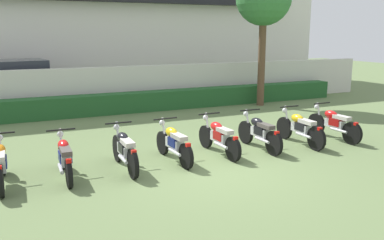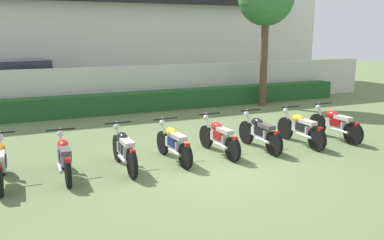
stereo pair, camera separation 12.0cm
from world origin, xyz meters
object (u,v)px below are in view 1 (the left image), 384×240
(motorcycle_in_row_2, at_px, (125,149))
(parked_car, at_px, (14,85))
(motorcycle_in_row_1, at_px, (65,157))
(motorcycle_in_row_6, at_px, (300,128))
(motorcycle_in_row_0, at_px, (0,163))
(motorcycle_in_row_3, at_px, (174,143))
(motorcycle_in_row_7, at_px, (334,123))
(motorcycle_in_row_4, at_px, (219,137))
(motorcycle_in_row_5, at_px, (259,132))

(motorcycle_in_row_2, bearing_deg, parked_car, 12.32)
(motorcycle_in_row_1, distance_m, motorcycle_in_row_6, 6.07)
(motorcycle_in_row_2, bearing_deg, motorcycle_in_row_0, 88.99)
(motorcycle_in_row_1, bearing_deg, motorcycle_in_row_0, 88.24)
(motorcycle_in_row_1, relative_size, motorcycle_in_row_6, 0.91)
(motorcycle_in_row_3, bearing_deg, motorcycle_in_row_6, -93.60)
(motorcycle_in_row_3, relative_size, motorcycle_in_row_7, 0.95)
(motorcycle_in_row_1, distance_m, motorcycle_in_row_3, 2.46)
(motorcycle_in_row_3, xyz_separation_m, motorcycle_in_row_4, (1.21, 0.06, 0.00))
(parked_car, distance_m, motorcycle_in_row_3, 9.48)
(motorcycle_in_row_0, distance_m, motorcycle_in_row_6, 7.27)
(parked_car, bearing_deg, motorcycle_in_row_1, -94.23)
(motorcycle_in_row_2, bearing_deg, motorcycle_in_row_6, -88.67)
(motorcycle_in_row_2, bearing_deg, motorcycle_in_row_1, 90.53)
(motorcycle_in_row_0, distance_m, motorcycle_in_row_2, 2.46)
(motorcycle_in_row_6, bearing_deg, motorcycle_in_row_3, 89.77)
(motorcycle_in_row_2, bearing_deg, motorcycle_in_row_7, -88.41)
(parked_car, height_order, motorcycle_in_row_2, parked_car)
(motorcycle_in_row_5, bearing_deg, motorcycle_in_row_3, 89.64)
(motorcycle_in_row_4, bearing_deg, motorcycle_in_row_6, -94.47)
(motorcycle_in_row_6, height_order, motorcycle_in_row_7, same)
(motorcycle_in_row_5, xyz_separation_m, motorcycle_in_row_7, (2.47, -0.01, 0.00))
(motorcycle_in_row_2, xyz_separation_m, motorcycle_in_row_6, (4.81, 0.06, -0.00))
(motorcycle_in_row_4, bearing_deg, motorcycle_in_row_0, 88.88)
(motorcycle_in_row_2, distance_m, motorcycle_in_row_3, 1.20)
(motorcycle_in_row_2, relative_size, motorcycle_in_row_5, 1.01)
(motorcycle_in_row_0, bearing_deg, motorcycle_in_row_5, -88.04)
(motorcycle_in_row_4, bearing_deg, motorcycle_in_row_7, -93.00)
(motorcycle_in_row_4, bearing_deg, parked_car, 23.56)
(motorcycle_in_row_1, distance_m, motorcycle_in_row_4, 3.67)
(motorcycle_in_row_1, relative_size, motorcycle_in_row_5, 0.95)
(motorcycle_in_row_2, height_order, motorcycle_in_row_6, motorcycle_in_row_2)
(motorcycle_in_row_1, xyz_separation_m, motorcycle_in_row_6, (6.07, 0.06, 0.02))
(motorcycle_in_row_4, distance_m, motorcycle_in_row_6, 2.40)
(parked_car, distance_m, motorcycle_in_row_4, 9.89)
(motorcycle_in_row_4, bearing_deg, motorcycle_in_row_5, -94.28)
(parked_car, bearing_deg, motorcycle_in_row_3, -79.19)
(parked_car, xyz_separation_m, motorcycle_in_row_0, (-0.58, -8.99, -0.49))
(motorcycle_in_row_0, height_order, motorcycle_in_row_2, motorcycle_in_row_2)
(motorcycle_in_row_0, xyz_separation_m, motorcycle_in_row_6, (7.27, -0.01, 0.00))
(motorcycle_in_row_0, height_order, motorcycle_in_row_1, motorcycle_in_row_0)
(motorcycle_in_row_0, bearing_deg, motorcycle_in_row_3, -87.97)
(motorcycle_in_row_1, bearing_deg, motorcycle_in_row_2, -88.60)
(motorcycle_in_row_1, xyz_separation_m, motorcycle_in_row_4, (3.67, 0.16, 0.01))
(parked_car, distance_m, motorcycle_in_row_5, 10.48)
(motorcycle_in_row_1, xyz_separation_m, motorcycle_in_row_7, (7.29, 0.10, 0.02))
(motorcycle_in_row_3, distance_m, motorcycle_in_row_5, 2.37)
(motorcycle_in_row_0, xyz_separation_m, motorcycle_in_row_3, (3.65, 0.03, -0.01))
(motorcycle_in_row_2, xyz_separation_m, motorcycle_in_row_7, (6.03, 0.10, -0.00))
(motorcycle_in_row_1, height_order, motorcycle_in_row_3, motorcycle_in_row_3)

